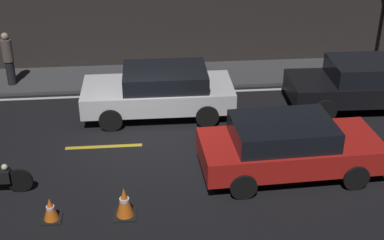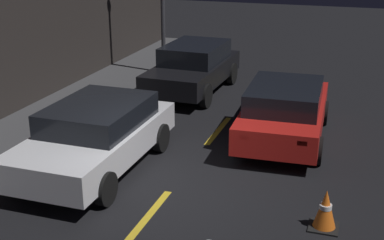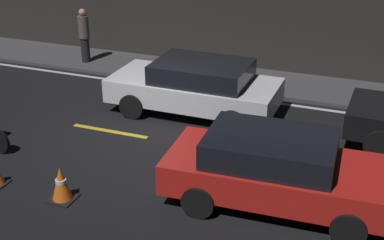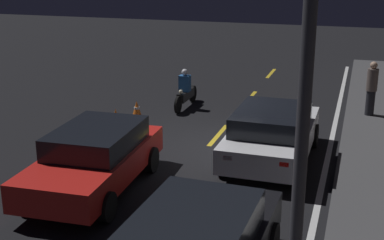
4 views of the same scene
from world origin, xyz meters
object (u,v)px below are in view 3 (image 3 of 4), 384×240
taxi_red (277,169)px  pedestrian (84,35)px  sedan_white (196,85)px  traffic_cone_mid (61,184)px

taxi_red → pedestrian: (-7.60, 5.79, 0.25)m
sedan_white → pedestrian: (-4.72, 2.36, 0.24)m
sedan_white → pedestrian: size_ratio=2.49×
sedan_white → traffic_cone_mid: sedan_white is taller
traffic_cone_mid → taxi_red: bearing=19.2°
sedan_white → taxi_red: size_ratio=1.00×
sedan_white → traffic_cone_mid: size_ratio=6.13×
traffic_cone_mid → pedestrian: (-3.78, 7.13, 0.65)m
taxi_red → pedestrian: 9.56m
sedan_white → pedestrian: bearing=-26.2°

